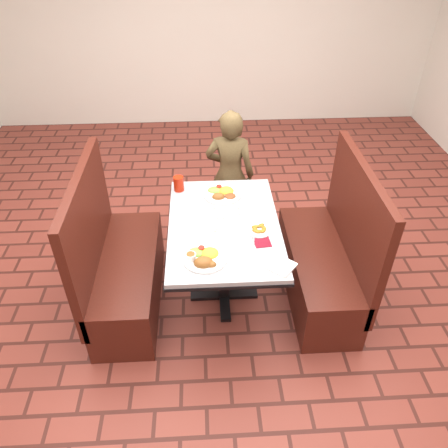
# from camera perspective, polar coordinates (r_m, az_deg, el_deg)

# --- Properties ---
(room) EXTENTS (7.00, 7.04, 2.82)m
(room) POSITION_cam_1_polar(r_m,az_deg,el_deg) (2.62, 0.00, 20.70)
(room) COLOR brown
(room) RESTS_ON ground
(dining_table) EXTENTS (0.81, 1.21, 0.75)m
(dining_table) POSITION_cam_1_polar(r_m,az_deg,el_deg) (3.21, 0.00, -1.37)
(dining_table) COLOR #AAABAE
(dining_table) RESTS_ON ground
(booth_bench_left) EXTENTS (0.47, 1.20, 1.17)m
(booth_bench_left) POSITION_cam_1_polar(r_m,az_deg,el_deg) (3.48, -13.30, -5.97)
(booth_bench_left) COLOR #4A1A11
(booth_bench_left) RESTS_ON ground
(booth_bench_right) EXTENTS (0.47, 1.20, 1.17)m
(booth_bench_right) POSITION_cam_1_polar(r_m,az_deg,el_deg) (3.55, 13.03, -4.99)
(booth_bench_right) COLOR #4A1A11
(booth_bench_right) RESTS_ON ground
(diner_person) EXTENTS (0.50, 0.38, 1.23)m
(diner_person) POSITION_cam_1_polar(r_m,az_deg,el_deg) (4.00, 0.78, 6.49)
(diner_person) COLOR brown
(diner_person) RESTS_ON ground
(near_dinner_plate) EXTENTS (0.29, 0.29, 0.09)m
(near_dinner_plate) POSITION_cam_1_polar(r_m,az_deg,el_deg) (2.84, -2.63, -4.22)
(near_dinner_plate) COLOR white
(near_dinner_plate) RESTS_ON dining_table
(far_dinner_plate) EXTENTS (0.30, 0.30, 0.08)m
(far_dinner_plate) POSITION_cam_1_polar(r_m,az_deg,el_deg) (3.45, -0.22, 4.17)
(far_dinner_plate) COLOR white
(far_dinner_plate) RESTS_ON dining_table
(plantain_plate) EXTENTS (0.18, 0.18, 0.03)m
(plantain_plate) POSITION_cam_1_polar(r_m,az_deg,el_deg) (3.09, 4.57, -0.73)
(plantain_plate) COLOR white
(plantain_plate) RESTS_ON dining_table
(maroon_napkin) EXTENTS (0.12, 0.12, 0.00)m
(maroon_napkin) POSITION_cam_1_polar(r_m,az_deg,el_deg) (3.00, 5.03, -2.40)
(maroon_napkin) COLOR maroon
(maroon_napkin) RESTS_ON dining_table
(spoon_utensil) EXTENTS (0.03, 0.13, 0.00)m
(spoon_utensil) POSITION_cam_1_polar(r_m,az_deg,el_deg) (3.02, 3.92, -1.93)
(spoon_utensil) COLOR silver
(spoon_utensil) RESTS_ON dining_table
(red_tumbler) EXTENTS (0.08, 0.08, 0.12)m
(red_tumbler) POSITION_cam_1_polar(r_m,az_deg,el_deg) (3.51, -5.94, 5.26)
(red_tumbler) COLOR #B8200C
(red_tumbler) RESTS_ON dining_table
(paper_napkin) EXTENTS (0.27, 0.26, 0.01)m
(paper_napkin) POSITION_cam_1_polar(r_m,az_deg,el_deg) (2.84, 6.99, -5.21)
(paper_napkin) COLOR white
(paper_napkin) RESTS_ON dining_table
(knife_utensil) EXTENTS (0.04, 0.19, 0.00)m
(knife_utensil) POSITION_cam_1_polar(r_m,az_deg,el_deg) (2.89, -0.52, -3.85)
(knife_utensil) COLOR silver
(knife_utensil) RESTS_ON dining_table
(fork_utensil) EXTENTS (0.07, 0.12, 0.00)m
(fork_utensil) POSITION_cam_1_polar(r_m,az_deg,el_deg) (2.88, -1.47, -3.97)
(fork_utensil) COLOR silver
(fork_utensil) RESTS_ON dining_table
(lettuce_shreds) EXTENTS (0.28, 0.32, 0.00)m
(lettuce_shreds) POSITION_cam_1_polar(r_m,az_deg,el_deg) (3.20, 0.65, 0.69)
(lettuce_shreds) COLOR #8ECB51
(lettuce_shreds) RESTS_ON dining_table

